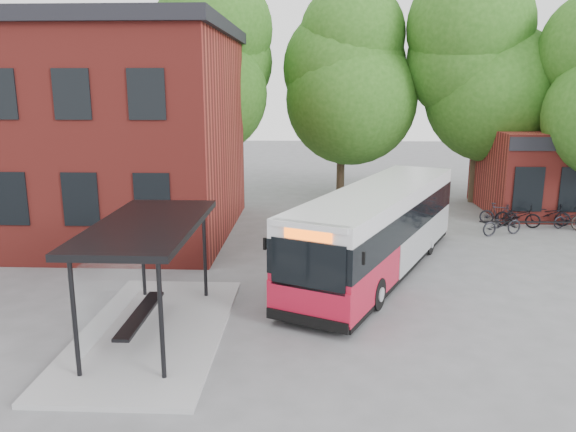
{
  "coord_description": "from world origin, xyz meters",
  "views": [
    {
      "loc": [
        -0.55,
        -13.87,
        6.05
      ],
      "look_at": [
        -1.32,
        3.57,
        2.0
      ],
      "focal_mm": 35.0,
      "sensor_mm": 36.0,
      "label": 1
    }
  ],
  "objects_px": {
    "bus_shelter": "(150,279)",
    "bicycle_2": "(518,216)",
    "bicycle_6": "(570,218)",
    "city_bus": "(379,230)",
    "bicycle_0": "(502,224)",
    "bicycle_1": "(499,214)",
    "bicycle_4": "(548,214)"
  },
  "relations": [
    {
      "from": "city_bus",
      "to": "bicycle_0",
      "type": "relative_size",
      "value": 6.02
    },
    {
      "from": "city_bus",
      "to": "bicycle_6",
      "type": "distance_m",
      "value": 11.05
    },
    {
      "from": "bus_shelter",
      "to": "city_bus",
      "type": "relative_size",
      "value": 0.63
    },
    {
      "from": "bus_shelter",
      "to": "bicycle_2",
      "type": "height_order",
      "value": "bus_shelter"
    },
    {
      "from": "bicycle_6",
      "to": "bicycle_2",
      "type": "bearing_deg",
      "value": 71.13
    },
    {
      "from": "bicycle_1",
      "to": "bicycle_4",
      "type": "xyz_separation_m",
      "value": [
        2.17,
        0.09,
        0.0
      ]
    },
    {
      "from": "city_bus",
      "to": "bus_shelter",
      "type": "bearing_deg",
      "value": -115.27
    },
    {
      "from": "bus_shelter",
      "to": "city_bus",
      "type": "distance_m",
      "value": 8.03
    },
    {
      "from": "bicycle_0",
      "to": "bicycle_1",
      "type": "height_order",
      "value": "bicycle_1"
    },
    {
      "from": "bus_shelter",
      "to": "bicycle_6",
      "type": "relative_size",
      "value": 4.33
    },
    {
      "from": "bicycle_2",
      "to": "bicycle_6",
      "type": "bearing_deg",
      "value": -72.7
    },
    {
      "from": "bicycle_2",
      "to": "bicycle_0",
      "type": "bearing_deg",
      "value": 161.55
    },
    {
      "from": "bicycle_0",
      "to": "bicycle_6",
      "type": "xyz_separation_m",
      "value": [
        3.37,
        1.38,
        -0.06
      ]
    },
    {
      "from": "bicycle_2",
      "to": "city_bus",
      "type": "bearing_deg",
      "value": 152.86
    },
    {
      "from": "bicycle_1",
      "to": "bicycle_2",
      "type": "height_order",
      "value": "bicycle_2"
    },
    {
      "from": "bicycle_0",
      "to": "bus_shelter",
      "type": "bearing_deg",
      "value": 109.74
    },
    {
      "from": "bicycle_0",
      "to": "bicycle_4",
      "type": "xyz_separation_m",
      "value": [
        2.62,
        1.92,
        0.01
      ]
    },
    {
      "from": "bus_shelter",
      "to": "bicycle_2",
      "type": "xyz_separation_m",
      "value": [
        12.99,
        11.53,
        -0.96
      ]
    },
    {
      "from": "bus_shelter",
      "to": "bicycle_1",
      "type": "distance_m",
      "value": 17.11
    },
    {
      "from": "bicycle_0",
      "to": "bicycle_6",
      "type": "height_order",
      "value": "bicycle_0"
    },
    {
      "from": "bicycle_6",
      "to": "bicycle_1",
      "type": "bearing_deg",
      "value": 64.8
    },
    {
      "from": "bicycle_6",
      "to": "city_bus",
      "type": "bearing_deg",
      "value": 108.45
    },
    {
      "from": "bus_shelter",
      "to": "bicycle_4",
      "type": "xyz_separation_m",
      "value": [
        14.44,
        11.97,
        -0.96
      ]
    },
    {
      "from": "bicycle_1",
      "to": "bicycle_2",
      "type": "distance_m",
      "value": 0.8
    },
    {
      "from": "city_bus",
      "to": "bicycle_1",
      "type": "xyz_separation_m",
      "value": [
        6.11,
        6.74,
        -0.93
      ]
    },
    {
      "from": "bicycle_1",
      "to": "bicycle_6",
      "type": "distance_m",
      "value": 2.96
    },
    {
      "from": "bicycle_1",
      "to": "bicycle_2",
      "type": "xyz_separation_m",
      "value": [
        0.71,
        -0.36,
        0.01
      ]
    },
    {
      "from": "bicycle_2",
      "to": "bicycle_6",
      "type": "xyz_separation_m",
      "value": [
        2.21,
        -0.1,
        -0.07
      ]
    },
    {
      "from": "bicycle_1",
      "to": "bicycle_4",
      "type": "height_order",
      "value": "bicycle_4"
    },
    {
      "from": "city_bus",
      "to": "bicycle_2",
      "type": "height_order",
      "value": "city_bus"
    },
    {
      "from": "bicycle_1",
      "to": "bicycle_6",
      "type": "relative_size",
      "value": 1.0
    },
    {
      "from": "bicycle_0",
      "to": "bicycle_2",
      "type": "height_order",
      "value": "bicycle_2"
    }
  ]
}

